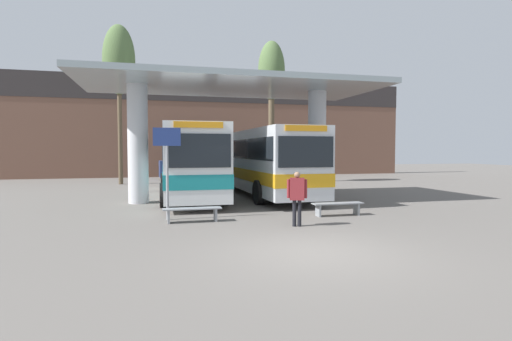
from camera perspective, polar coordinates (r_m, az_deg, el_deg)
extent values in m
plane|color=#605B56|center=(9.39, 8.36, -11.45)|extent=(100.00, 100.00, 0.00)
cube|color=brown|center=(35.92, -8.73, 6.09)|extent=(40.00, 0.50, 8.67)
cube|color=#332D2D|center=(36.25, -8.77, 11.30)|extent=(40.00, 0.58, 2.08)
cylinder|color=silver|center=(18.24, -16.52, 3.64)|extent=(0.87, 0.87, 5.19)
cylinder|color=silver|center=(19.80, 8.69, 3.66)|extent=(0.87, 0.87, 5.19)
cube|color=#93A3A8|center=(18.80, -3.41, 12.04)|extent=(13.42, 6.38, 0.24)
cube|color=white|center=(20.05, -9.55, 1.52)|extent=(2.76, 11.31, 3.05)
cube|color=black|center=(20.05, -9.57, 3.18)|extent=(2.79, 10.86, 0.98)
cube|color=teal|center=(20.08, -9.54, -0.43)|extent=(2.80, 11.36, 0.55)
cube|color=black|center=(14.40, -8.17, 2.82)|extent=(2.31, 0.11, 1.22)
cube|color=orange|center=(14.43, -8.20, 6.50)|extent=(1.76, 0.09, 0.22)
cylinder|color=black|center=(16.62, -13.10, -3.45)|extent=(0.30, 1.01, 1.01)
cylinder|color=black|center=(16.81, -4.49, -3.31)|extent=(0.30, 1.01, 1.01)
cylinder|color=black|center=(23.18, -13.10, -1.67)|extent=(0.30, 1.01, 1.01)
cylinder|color=black|center=(23.31, -6.91, -1.59)|extent=(0.30, 1.01, 1.01)
cube|color=silver|center=(20.85, 0.77, 1.53)|extent=(2.72, 11.95, 2.95)
cube|color=black|center=(20.85, 0.77, 3.07)|extent=(2.74, 11.47, 0.94)
cube|color=orange|center=(20.88, 0.77, -0.30)|extent=(2.76, 11.99, 0.53)
cube|color=black|center=(15.21, 7.18, 2.66)|extent=(2.23, 0.11, 1.18)
cube|color=orange|center=(15.23, 7.20, 6.02)|extent=(1.70, 0.09, 0.22)
cylinder|color=black|center=(17.06, 0.37, -3.13)|extent=(0.31, 1.06, 1.06)
cylinder|color=black|center=(17.89, 7.87, -2.88)|extent=(0.31, 1.06, 1.06)
cylinder|color=black|center=(23.80, -4.28, -1.42)|extent=(0.31, 1.06, 1.06)
cylinder|color=black|center=(24.39, 1.32, -1.31)|extent=(0.31, 1.06, 1.06)
cube|color=gray|center=(13.11, -9.09, -5.39)|extent=(1.88, 0.44, 0.04)
cube|color=gray|center=(13.09, -12.39, -6.45)|extent=(0.07, 0.37, 0.42)
cube|color=gray|center=(13.23, -5.81, -6.30)|extent=(0.07, 0.37, 0.42)
cube|color=gray|center=(14.49, 11.59, -4.62)|extent=(1.85, 0.44, 0.04)
cube|color=gray|center=(14.22, 8.88, -5.68)|extent=(0.07, 0.37, 0.42)
cube|color=gray|center=(14.86, 14.16, -5.36)|extent=(0.07, 0.37, 0.42)
cylinder|color=gray|center=(13.61, -12.55, -1.75)|extent=(0.09, 0.09, 2.47)
cube|color=navy|center=(13.57, -12.62, 4.72)|extent=(0.90, 0.06, 0.60)
cylinder|color=black|center=(12.30, 5.51, -6.08)|extent=(0.15, 0.15, 0.81)
cylinder|color=black|center=(12.30, 6.23, -6.08)|extent=(0.15, 0.15, 0.81)
cube|color=maroon|center=(12.20, 5.88, -2.63)|extent=(0.49, 0.37, 0.68)
sphere|color=#89664C|center=(12.17, 5.90, -0.61)|extent=(0.19, 0.19, 0.19)
cylinder|color=maroon|center=(12.20, 4.65, -2.60)|extent=(0.11, 0.11, 0.57)
cylinder|color=maroon|center=(12.22, 7.12, -2.60)|extent=(0.11, 0.11, 0.57)
cylinder|color=brown|center=(28.79, -18.85, 5.23)|extent=(0.30, 0.30, 7.14)
ellipsoid|color=#516B3D|center=(29.41, -19.01, 14.74)|extent=(2.14, 2.14, 4.70)
cylinder|color=brown|center=(28.54, 2.21, 5.08)|extent=(0.42, 0.42, 6.81)
ellipsoid|color=#516B3D|center=(29.07, 2.23, 14.08)|extent=(1.89, 1.89, 4.16)
cube|color=navy|center=(32.17, -9.91, 0.26)|extent=(4.26, 1.91, 1.29)
cube|color=#1E2328|center=(32.14, -9.92, 1.99)|extent=(2.37, 1.68, 0.64)
cylinder|color=black|center=(33.23, -7.86, -0.59)|extent=(0.62, 0.25, 0.61)
cylinder|color=black|center=(31.54, -7.37, -0.78)|extent=(0.62, 0.25, 0.61)
cylinder|color=black|center=(32.92, -12.33, -0.67)|extent=(0.62, 0.25, 0.61)
cylinder|color=black|center=(31.21, -12.07, -0.85)|extent=(0.62, 0.25, 0.61)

